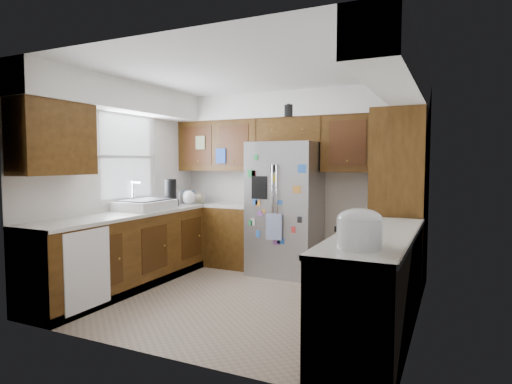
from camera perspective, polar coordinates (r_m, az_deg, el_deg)
floor at (r=4.98m, az=-1.29°, el=-13.93°), size 3.60×3.60×0.00m
room_shell at (r=5.12m, az=-0.56°, el=7.25°), size 3.64×3.24×2.52m
left_counter_run at (r=5.61m, az=-13.83°, el=-7.46°), size 1.36×3.20×0.92m
right_counter_run at (r=3.97m, az=15.65°, el=-12.41°), size 0.63×2.25×0.92m
pantry at (r=5.44m, az=18.62°, el=-1.03°), size 0.60×0.90×2.15m
fridge at (r=5.87m, az=3.94°, el=-2.19°), size 0.90×0.79×1.80m
bridge_cabinet at (r=6.06m, az=4.77°, el=8.17°), size 0.96×0.34×0.35m
fridge_top_items at (r=6.10m, az=3.06°, el=10.95°), size 0.68×0.33×0.26m
sink_assembly at (r=5.67m, az=-14.56°, el=-1.65°), size 0.52×0.70×0.37m
left_counter_clutter at (r=6.20m, az=-10.10°, el=-0.52°), size 0.32×0.85×0.38m
rice_cooker at (r=3.13m, az=13.65°, el=-4.63°), size 0.33×0.32×0.29m
paper_towel at (r=3.20m, az=13.25°, el=-4.77°), size 0.12×0.12×0.26m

